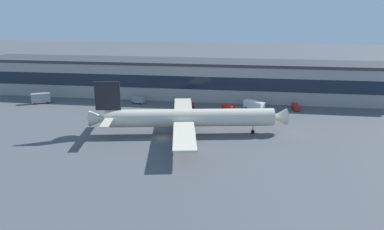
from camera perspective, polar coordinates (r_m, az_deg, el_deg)
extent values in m
plane|color=#4C4F54|center=(111.22, -4.51, -3.55)|extent=(600.00, 600.00, 0.00)
cube|color=#9E9993|center=(159.97, -0.40, 5.45)|extent=(179.11, 19.03, 14.65)
cube|color=#38383D|center=(158.64, -0.41, 8.25)|extent=(182.70, 19.41, 1.20)
cube|color=#192333|center=(150.56, -0.95, 5.02)|extent=(175.53, 0.16, 5.27)
cylinder|color=beige|center=(112.44, -0.29, -0.44)|extent=(51.53, 14.38, 5.44)
cone|color=beige|center=(116.43, 13.27, -0.29)|extent=(5.73, 5.95, 5.17)
cone|color=beige|center=(115.04, -14.16, -0.56)|extent=(6.75, 5.87, 4.90)
cube|color=black|center=(112.63, -12.97, 2.89)|extent=(7.59, 1.83, 8.71)
cube|color=beige|center=(119.79, -12.02, 0.67)|extent=(4.08, 10.06, 0.30)
cube|color=beige|center=(108.51, -13.07, -1.06)|extent=(4.08, 10.06, 0.30)
cube|color=beige|center=(126.27, -1.38, 1.21)|extent=(9.97, 23.81, 0.50)
cube|color=beige|center=(99.02, -1.21, -3.16)|extent=(9.97, 23.81, 0.50)
cylinder|color=#99999E|center=(123.47, -0.90, -0.06)|extent=(4.94, 3.73, 2.99)
cylinder|color=#99999E|center=(102.94, -0.67, -3.50)|extent=(4.94, 3.73, 2.99)
cylinder|color=black|center=(116.09, 9.40, -2.57)|extent=(1.17, 0.69, 1.10)
cylinder|color=slate|center=(115.59, 9.44, -1.84)|extent=(0.24, 0.24, 2.56)
cylinder|color=black|center=(116.18, -1.59, -2.33)|extent=(1.17, 0.69, 1.10)
cylinder|color=slate|center=(115.69, -1.60, -1.60)|extent=(0.24, 0.24, 2.56)
cylinder|color=black|center=(111.56, -1.57, -3.14)|extent=(1.17, 0.69, 1.10)
cylinder|color=slate|center=(111.05, -1.58, -2.39)|extent=(0.24, 0.24, 2.56)
cube|color=red|center=(143.08, -0.46, 1.55)|extent=(3.94, 3.98, 1.50)
cube|color=black|center=(143.58, -0.15, 1.73)|extent=(2.20, 2.18, 0.38)
cylinder|color=black|center=(144.70, -0.28, 1.41)|extent=(0.70, 0.71, 0.70)
cylinder|color=black|center=(143.33, 0.16, 1.27)|extent=(0.70, 0.71, 0.70)
cylinder|color=black|center=(143.23, -1.08, 1.25)|extent=(0.70, 0.71, 0.70)
cylinder|color=black|center=(141.85, -0.64, 1.10)|extent=(0.70, 0.71, 0.70)
cube|color=white|center=(142.64, 9.58, 1.58)|extent=(8.30, 7.44, 3.00)
cube|color=black|center=(141.15, 10.34, 1.63)|extent=(3.91, 3.85, 0.75)
cylinder|color=black|center=(142.32, 10.80, 0.86)|extent=(0.73, 0.67, 0.70)
cylinder|color=black|center=(140.36, 10.19, 0.67)|extent=(0.73, 0.67, 0.70)
cylinder|color=black|center=(145.71, 8.95, 1.32)|extent=(0.73, 0.67, 0.70)
cylinder|color=black|center=(143.80, 8.32, 1.14)|extent=(0.73, 0.67, 0.70)
cube|color=red|center=(146.10, 15.80, 1.25)|extent=(2.48, 6.53, 1.60)
cube|color=black|center=(144.36, 15.95, 1.19)|extent=(2.00, 2.37, 0.40)
cylinder|color=black|center=(144.39, 16.30, 0.70)|extent=(0.35, 0.72, 0.70)
cylinder|color=black|center=(144.00, 15.60, 0.72)|extent=(0.35, 0.72, 0.70)
cylinder|color=black|center=(148.61, 15.95, 1.17)|extent=(0.35, 0.72, 0.70)
cylinder|color=black|center=(148.24, 15.27, 1.19)|extent=(0.35, 0.72, 0.70)
cube|color=gray|center=(161.74, -22.40, 2.47)|extent=(7.57, 5.69, 3.80)
cube|color=black|center=(161.49, -21.73, 2.80)|extent=(3.35, 3.30, 0.95)
cylinder|color=black|center=(163.20, -21.44, 2.00)|extent=(0.76, 0.60, 0.70)
cylinder|color=black|center=(160.93, -21.45, 1.81)|extent=(0.76, 0.60, 0.70)
cylinder|color=black|center=(163.46, -23.20, 1.83)|extent=(0.76, 0.60, 0.70)
cylinder|color=black|center=(161.19, -23.23, 1.63)|extent=(0.76, 0.60, 0.70)
cube|color=red|center=(141.54, 5.65, 1.28)|extent=(5.42, 4.91, 1.40)
cube|color=black|center=(140.69, 6.08, 1.29)|extent=(2.76, 2.92, 0.35)
cylinder|color=black|center=(141.64, 6.47, 0.97)|extent=(0.74, 0.65, 0.70)
cylinder|color=black|center=(139.85, 5.88, 0.79)|extent=(0.74, 0.65, 0.70)
cylinder|color=black|center=(143.62, 5.41, 1.22)|extent=(0.74, 0.65, 0.70)
cylinder|color=black|center=(141.85, 4.82, 1.04)|extent=(0.74, 0.65, 0.70)
cube|color=gray|center=(151.18, -8.33, 2.33)|extent=(5.63, 3.77, 2.20)
cube|color=black|center=(151.89, -8.78, 2.55)|extent=(2.38, 2.50, 0.55)
cylinder|color=black|center=(151.71, -9.09, 1.92)|extent=(0.76, 0.51, 0.70)
cylinder|color=black|center=(153.26, -8.66, 2.09)|extent=(0.76, 0.51, 0.70)
cylinder|color=black|center=(149.65, -7.96, 1.76)|extent=(0.76, 0.51, 0.70)
cylinder|color=black|center=(151.21, -7.54, 1.94)|extent=(0.76, 0.51, 0.70)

